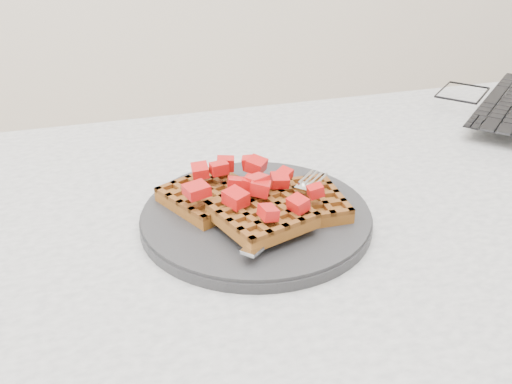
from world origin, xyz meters
TOP-DOWN VIEW (x-y plane):
  - table at (0.00, 0.00)m, footprint 1.20×0.80m
  - plate at (-0.10, 0.03)m, footprint 0.26×0.26m
  - waffles at (-0.10, 0.02)m, footprint 0.20×0.19m
  - strawberry_pile at (-0.10, 0.03)m, footprint 0.15×0.15m
  - fork at (-0.07, -0.01)m, footprint 0.15×0.14m

SIDE VIEW (x-z plane):
  - table at x=0.00m, z-range 0.26..1.01m
  - plate at x=-0.10m, z-range 0.75..0.77m
  - fork at x=-0.07m, z-range 0.77..0.78m
  - waffles at x=-0.10m, z-range 0.76..0.79m
  - strawberry_pile at x=-0.10m, z-range 0.79..0.82m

